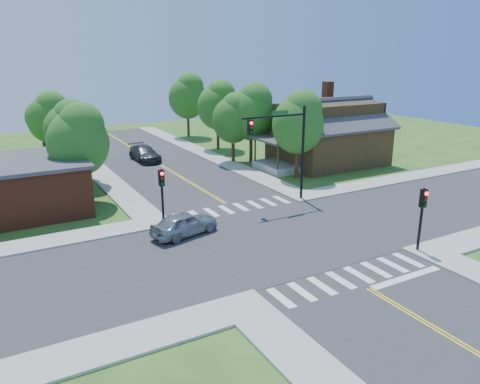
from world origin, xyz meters
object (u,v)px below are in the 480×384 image
signal_mast_ne (285,140)px  signal_pole_nw (162,186)px  signal_pole_se (423,208)px  house_ne (328,131)px  car_dgrey (145,154)px  car_silver (184,224)px

signal_mast_ne → signal_pole_nw: size_ratio=1.89×
signal_mast_ne → signal_pole_nw: signal_mast_ne is taller
signal_pole_se → house_ne: (9.51, 19.86, 0.67)m
signal_mast_ne → car_dgrey: (-4.66, 18.67, -4.09)m
signal_pole_nw → signal_mast_ne: bearing=0.1°
signal_pole_nw → house_ne: bearing=22.7°
signal_pole_nw → car_dgrey: signal_pole_nw is taller
signal_pole_se → signal_pole_nw: same height
car_dgrey → signal_pole_se: bearing=-79.5°
signal_pole_se → car_dgrey: size_ratio=0.71×
signal_pole_nw → car_dgrey: bearing=75.5°
house_ne → signal_mast_ne: bearing=-142.3°
signal_mast_ne → signal_pole_nw: 9.76m
signal_mast_ne → car_dgrey: bearing=104.0°
car_dgrey → signal_mast_ne: bearing=-77.5°
signal_pole_se → car_dgrey: bearing=102.0°
house_ne → car_silver: (-20.20, -11.03, -2.59)m
signal_pole_nw → house_ne: size_ratio=0.29×
house_ne → signal_pole_se: bearing=-115.6°
signal_pole_nw → car_silver: (0.51, -2.37, -1.92)m
signal_mast_ne → car_silver: size_ratio=1.55×
car_dgrey → house_ne: bearing=-33.8°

